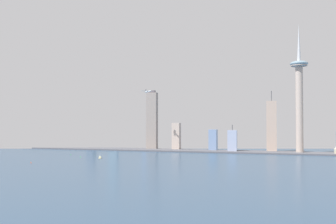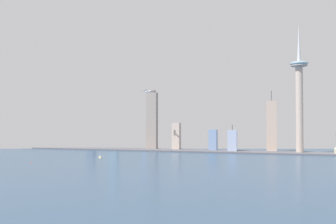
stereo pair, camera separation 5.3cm
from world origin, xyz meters
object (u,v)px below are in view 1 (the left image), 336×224
object	(u,v)px
skyscraper_2	(152,121)
skyscraper_4	(272,127)
skyscraper_1	(91,136)
channel_buoy_0	(31,162)
skyscraper_5	(113,124)
skyscraper_6	(176,137)
observation_tower	(299,91)
airplane	(148,91)
skyscraper_3	(232,141)
boat_2	(100,158)
channel_buoy_2	(81,157)
skyscraper_0	(213,140)
skyscraper_8	(147,121)
channel_buoy_1	(71,154)

from	to	relation	value
skyscraper_2	skyscraper_4	distance (m)	301.95
skyscraper_1	channel_buoy_0	size ratio (longest dim) A/B	26.26
skyscraper_5	skyscraper_6	world-z (taller)	skyscraper_5
observation_tower	skyscraper_4	world-z (taller)	observation_tower
skyscraper_4	airplane	bearing A→B (deg)	-162.62
skyscraper_6	airplane	xyz separation A→B (m)	(-48.66, -80.77, 110.74)
skyscraper_3	boat_2	bearing A→B (deg)	-136.95
boat_2	channel_buoy_2	distance (m)	48.71
observation_tower	channel_buoy_2	size ratio (longest dim) A/B	159.35
skyscraper_3	airplane	world-z (taller)	airplane
channel_buoy_0	airplane	world-z (taller)	airplane
skyscraper_0	channel_buoy_0	size ratio (longest dim) A/B	22.15
observation_tower	skyscraper_5	xyz separation A→B (m)	(-484.00, 41.96, -77.36)
skyscraper_1	airplane	distance (m)	248.58
skyscraper_8	skyscraper_0	bearing A→B (deg)	-18.34
skyscraper_6	airplane	distance (m)	145.45
skyscraper_8	channel_buoy_2	distance (m)	315.46
skyscraper_0	channel_buoy_2	bearing A→B (deg)	-134.55
skyscraper_1	skyscraper_8	xyz separation A→B (m)	(144.18, 55.22, 43.01)
channel_buoy_1	channel_buoy_2	distance (m)	61.81
skyscraper_0	channel_buoy_0	xyz separation A→B (m)	(-266.63, -356.22, -25.57)
channel_buoy_2	airplane	distance (m)	231.28
observation_tower	skyscraper_4	size ratio (longest dim) A/B	2.03
channel_buoy_2	airplane	xyz separation A→B (m)	(92.12, 155.21, 144.62)
skyscraper_2	channel_buoy_1	xyz separation A→B (m)	(-121.00, -197.59, -74.36)
observation_tower	airplane	size ratio (longest dim) A/B	10.13
skyscraper_2	skyscraper_5	xyz separation A→B (m)	(-120.33, 22.91, -9.37)
skyscraper_4	skyscraper_8	world-z (taller)	skyscraper_8
skyscraper_1	skyscraper_2	world-z (taller)	skyscraper_2
skyscraper_0	airplane	world-z (taller)	airplane
skyscraper_5	channel_buoy_1	world-z (taller)	skyscraper_5
observation_tower	skyscraper_1	world-z (taller)	observation_tower
skyscraper_2	channel_buoy_0	world-z (taller)	skyscraper_2
observation_tower	skyscraper_2	distance (m)	370.46
airplane	channel_buoy_1	bearing A→B (deg)	-91.61
observation_tower	skyscraper_1	bearing A→B (deg)	176.81
skyscraper_6	boat_2	bearing A→B (deg)	-110.80
airplane	channel_buoy_0	bearing A→B (deg)	-65.59
channel_buoy_0	channel_buoy_1	size ratio (longest dim) A/B	1.10
channel_buoy_1	skyscraper_1	bearing A→B (deg)	106.29
skyscraper_4	skyscraper_5	size ratio (longest dim) A/B	1.00
skyscraper_5	channel_buoy_2	size ratio (longest dim) A/B	78.62
skyscraper_6	skyscraper_4	bearing A→B (deg)	1.95
channel_buoy_2	skyscraper_5	bearing A→B (deg)	100.02
skyscraper_8	boat_2	xyz separation A→B (m)	(11.65, -312.84, -73.17)
skyscraper_4	skyscraper_0	bearing A→B (deg)	-177.85
skyscraper_0	boat_2	size ratio (longest dim) A/B	3.26
skyscraper_6	channel_buoy_1	bearing A→B (deg)	-133.80
skyscraper_6	skyscraper_1	bearing A→B (deg)	176.93
skyscraper_1	airplane	xyz separation A→B (m)	(199.96, -94.12, 113.81)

